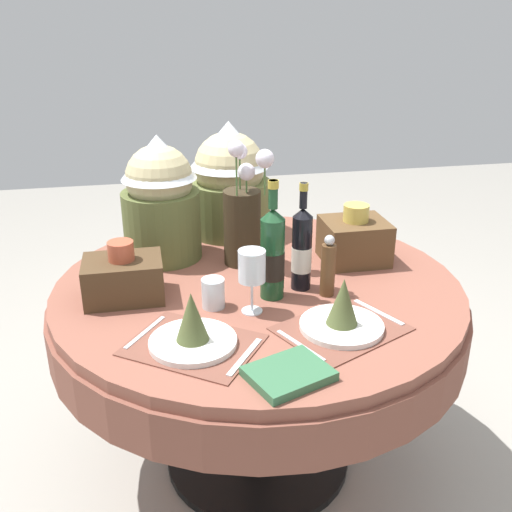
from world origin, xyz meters
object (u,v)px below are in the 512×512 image
(wine_bottle_right, at_px, (302,249))
(wine_glass_left, at_px, (252,267))
(tumbler_mid, at_px, (213,293))
(pepper_mill, at_px, (328,268))
(book_on_table, at_px, (289,374))
(wine_bottle_left, at_px, (272,254))
(gift_tub_back_left, at_px, (160,194))
(place_setting_left, at_px, (192,331))
(woven_basket_side_left, at_px, (123,277))
(gift_tub_back_centre, at_px, (229,176))
(woven_basket_side_right, at_px, (354,239))
(dining_table, at_px, (258,315))
(flower_vase, at_px, (243,218))
(place_setting_right, at_px, (342,315))

(wine_bottle_right, height_order, wine_glass_left, wine_bottle_right)
(tumbler_mid, bearing_deg, wine_bottle_right, 14.29)
(pepper_mill, relative_size, book_on_table, 1.04)
(wine_bottle_left, xyz_separation_m, wine_glass_left, (-0.08, -0.09, -0.00))
(wine_bottle_left, bearing_deg, gift_tub_back_left, 128.88)
(pepper_mill, bearing_deg, book_on_table, -119.10)
(place_setting_left, bearing_deg, woven_basket_side_left, 119.09)
(wine_bottle_left, height_order, gift_tub_back_centre, gift_tub_back_centre)
(wine_glass_left, relative_size, gift_tub_back_centre, 0.44)
(tumbler_mid, relative_size, woven_basket_side_left, 0.38)
(wine_glass_left, bearing_deg, woven_basket_side_right, 35.35)
(dining_table, relative_size, place_setting_left, 3.23)
(wine_bottle_right, xyz_separation_m, tumbler_mid, (-0.30, -0.08, -0.09))
(dining_table, relative_size, flower_vase, 3.04)
(place_setting_right, bearing_deg, place_setting_left, -179.60)
(place_setting_right, distance_m, gift_tub_back_centre, 0.89)
(wine_bottle_left, distance_m, woven_basket_side_left, 0.47)
(gift_tub_back_centre, bearing_deg, dining_table, -88.16)
(book_on_table, xyz_separation_m, woven_basket_side_left, (-0.40, 0.52, 0.06))
(dining_table, xyz_separation_m, wine_bottle_right, (0.13, -0.07, 0.26))
(flower_vase, relative_size, woven_basket_side_right, 2.02)
(wine_bottle_left, relative_size, gift_tub_back_left, 0.85)
(wine_bottle_right, bearing_deg, woven_basket_side_right, 35.92)
(place_setting_right, distance_m, wine_bottle_left, 0.30)
(dining_table, relative_size, pepper_mill, 6.79)
(wine_bottle_left, bearing_deg, woven_basket_side_right, 32.10)
(pepper_mill, bearing_deg, wine_bottle_left, 172.50)
(wine_bottle_right, xyz_separation_m, gift_tub_back_left, (-0.42, 0.35, 0.10))
(dining_table, bearing_deg, gift_tub_back_centre, 91.84)
(wine_bottle_left, distance_m, wine_bottle_right, 0.11)
(place_setting_left, distance_m, pepper_mill, 0.50)
(flower_vase, height_order, wine_glass_left, flower_vase)
(place_setting_left, bearing_deg, place_setting_right, 0.40)
(book_on_table, bearing_deg, dining_table, 65.38)
(place_setting_right, bearing_deg, flower_vase, 109.99)
(dining_table, distance_m, woven_basket_side_right, 0.44)
(wine_bottle_left, xyz_separation_m, woven_basket_side_right, (0.35, 0.22, -0.06))
(woven_basket_side_right, bearing_deg, place_setting_left, -143.39)
(place_setting_left, bearing_deg, book_on_table, -42.06)
(woven_basket_side_right, bearing_deg, wine_glass_left, -144.65)
(dining_table, distance_m, woven_basket_side_left, 0.48)
(wine_bottle_right, relative_size, woven_basket_side_left, 1.46)
(flower_vase, distance_m, gift_tub_back_centre, 0.33)
(wine_glass_left, relative_size, book_on_table, 1.02)
(place_setting_left, distance_m, place_setting_right, 0.42)
(flower_vase, height_order, wine_bottle_right, flower_vase)
(place_setting_left, height_order, gift_tub_back_centre, gift_tub_back_centre)
(book_on_table, xyz_separation_m, gift_tub_back_centre, (0.02, 1.04, 0.22))
(dining_table, xyz_separation_m, gift_tub_back_centre, (-0.02, 0.49, 0.36))
(pepper_mill, distance_m, woven_basket_side_left, 0.64)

